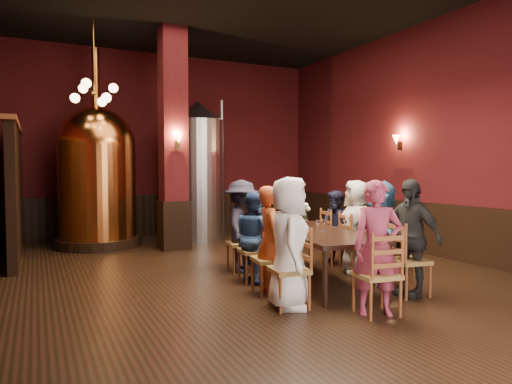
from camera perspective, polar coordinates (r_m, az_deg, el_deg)
name	(u,v)px	position (r m, az deg, el deg)	size (l,w,h in m)	color
room	(243,130)	(6.99, -1.68, 7.80)	(10.00, 10.02, 4.50)	black
wainscot_right	(431,229)	(9.39, 21.03, -4.33)	(0.08, 9.90, 1.00)	black
wainscot_back	(162,214)	(11.73, -11.66, -2.76)	(7.90, 0.08, 1.00)	black
column	(173,139)	(9.52, -10.32, 6.48)	(0.58, 0.58, 4.50)	#4B1014
partition	(15,193)	(9.57, -27.90, -0.13)	(0.22, 3.50, 2.40)	black
pendant_cluster	(94,93)	(9.42, -19.54, 11.59)	(0.90, 0.90, 1.70)	#A57226
sconce_wall	(400,142)	(9.85, 17.56, 5.97)	(0.20, 0.20, 0.36)	black
sconce_column	(177,141)	(9.23, -9.81, 6.28)	(0.20, 0.20, 0.36)	black
dining_table	(317,235)	(6.72, 7.62, -5.39)	(1.31, 2.51, 0.75)	black
chair_0	(289,269)	(5.52, 4.14, -9.62)	(0.46, 0.46, 0.92)	#9C5027
person_0	(289,243)	(5.46, 4.15, -6.33)	(0.76, 0.50, 1.56)	white
chair_1	(270,259)	(6.13, 1.73, -8.34)	(0.46, 0.46, 0.92)	#9C5027
person_1	(270,240)	(6.08, 1.73, -5.99)	(0.52, 0.34, 1.43)	#AE411D
chair_2	(254,250)	(6.74, -0.21, -7.30)	(0.46, 0.46, 0.92)	#9C5027
person_2	(254,237)	(6.71, -0.21, -5.60)	(0.64, 0.32, 1.32)	navy
chair_3	(241,243)	(7.37, -1.83, -6.41)	(0.46, 0.46, 0.92)	#9C5027
person_3	(241,226)	(7.33, -1.83, -4.26)	(0.95, 0.55, 1.48)	black
chair_4	(409,260)	(6.35, 18.62, -8.10)	(0.46, 0.46, 0.92)	#9C5027
person_4	(410,237)	(6.30, 18.67, -5.38)	(0.90, 0.37, 1.53)	black
chair_5	(380,251)	(6.89, 15.25, -7.18)	(0.46, 0.46, 0.92)	#9C5027
person_5	(380,232)	(6.84, 15.28, -4.85)	(1.38, 0.44, 1.49)	teal
chair_6	(356,244)	(7.44, 12.43, -6.39)	(0.46, 0.46, 0.92)	#9C5027
person_6	(356,227)	(7.40, 12.45, -4.27)	(0.72, 0.47, 1.48)	beige
chair_7	(336,238)	(8.01, 9.97, -5.69)	(0.46, 0.46, 0.92)	#9C5027
person_7	(336,228)	(7.99, 9.98, -4.41)	(0.62, 0.31, 1.28)	#181931
chair_8	(377,274)	(5.43, 14.86, -9.92)	(0.46, 0.46, 0.92)	#9C5027
person_8	(377,248)	(5.37, 14.91, -6.74)	(0.56, 0.37, 1.53)	#92304A
copper_kettle	(97,175)	(10.23, -19.21, 2.03)	(1.77, 1.77, 4.17)	black
steel_vessel	(198,170)	(10.89, -7.31, 2.72)	(1.45, 1.45, 3.23)	#B2B2B7
rose_vase	(304,210)	(7.40, 6.05, -2.24)	(0.22, 0.22, 0.37)	white
wine_glass_0	(345,226)	(6.62, 11.06, -4.25)	(0.07, 0.07, 0.17)	white
wine_glass_1	(301,221)	(7.16, 5.67, -3.67)	(0.07, 0.07, 0.17)	white
wine_glass_2	(306,226)	(6.55, 6.26, -4.30)	(0.07, 0.07, 0.17)	white
wine_glass_3	(372,233)	(6.02, 14.31, -5.01)	(0.07, 0.07, 0.17)	white
wine_glass_4	(318,226)	(6.62, 7.74, -4.23)	(0.07, 0.07, 0.17)	white
wine_glass_5	(324,226)	(6.67, 8.44, -4.18)	(0.07, 0.07, 0.17)	white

